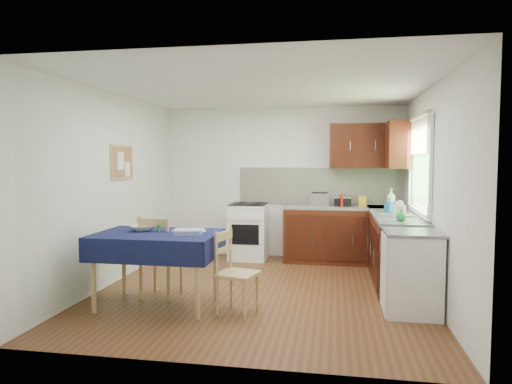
% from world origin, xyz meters
% --- Properties ---
extents(floor, '(4.20, 4.20, 0.00)m').
position_xyz_m(floor, '(0.00, 0.00, 0.00)').
color(floor, '#522A16').
rests_on(floor, ground).
extents(ceiling, '(4.00, 4.20, 0.02)m').
position_xyz_m(ceiling, '(0.00, 0.00, 2.50)').
color(ceiling, silver).
rests_on(ceiling, wall_back).
extents(wall_back, '(4.00, 0.02, 2.50)m').
position_xyz_m(wall_back, '(0.00, 2.10, 1.25)').
color(wall_back, white).
rests_on(wall_back, ground).
extents(wall_front, '(4.00, 0.02, 2.50)m').
position_xyz_m(wall_front, '(0.00, -2.10, 1.25)').
color(wall_front, white).
rests_on(wall_front, ground).
extents(wall_left, '(0.02, 4.20, 2.50)m').
position_xyz_m(wall_left, '(-2.00, 0.00, 1.25)').
color(wall_left, silver).
rests_on(wall_left, ground).
extents(wall_right, '(0.02, 4.20, 2.50)m').
position_xyz_m(wall_right, '(2.00, 0.00, 1.25)').
color(wall_right, white).
rests_on(wall_right, ground).
extents(base_cabinets, '(1.90, 2.30, 0.86)m').
position_xyz_m(base_cabinets, '(1.36, 1.26, 0.43)').
color(base_cabinets, '#331208').
rests_on(base_cabinets, ground).
extents(worktop_back, '(1.90, 0.60, 0.04)m').
position_xyz_m(worktop_back, '(1.05, 1.80, 0.88)').
color(worktop_back, slate).
rests_on(worktop_back, base_cabinets).
extents(worktop_right, '(0.60, 1.70, 0.04)m').
position_xyz_m(worktop_right, '(1.70, 0.65, 0.88)').
color(worktop_right, slate).
rests_on(worktop_right, base_cabinets).
extents(worktop_corner, '(0.60, 0.60, 0.04)m').
position_xyz_m(worktop_corner, '(1.70, 1.80, 0.88)').
color(worktop_corner, slate).
rests_on(worktop_corner, base_cabinets).
extents(splashback, '(2.70, 0.02, 0.60)m').
position_xyz_m(splashback, '(0.65, 2.08, 1.20)').
color(splashback, white).
rests_on(splashback, wall_back).
extents(upper_cabinets, '(1.20, 0.85, 0.70)m').
position_xyz_m(upper_cabinets, '(1.52, 1.80, 1.85)').
color(upper_cabinets, '#331208').
rests_on(upper_cabinets, wall_back).
extents(stove, '(0.60, 0.61, 0.92)m').
position_xyz_m(stove, '(-0.50, 1.80, 0.46)').
color(stove, white).
rests_on(stove, ground).
extents(window, '(0.04, 1.48, 1.26)m').
position_xyz_m(window, '(1.97, 0.70, 1.65)').
color(window, '#305E26').
rests_on(window, wall_right).
extents(fridge, '(0.58, 0.60, 0.89)m').
position_xyz_m(fridge, '(1.70, -0.55, 0.44)').
color(fridge, white).
rests_on(fridge, ground).
extents(corkboard, '(0.04, 0.62, 0.47)m').
position_xyz_m(corkboard, '(-1.97, 0.30, 1.60)').
color(corkboard, '#A38851').
rests_on(corkboard, wall_left).
extents(dining_table, '(1.35, 0.92, 0.82)m').
position_xyz_m(dining_table, '(-1.06, -0.75, 0.72)').
color(dining_table, '#0D1437').
rests_on(dining_table, ground).
extents(chair_far, '(0.47, 0.47, 0.98)m').
position_xyz_m(chair_far, '(-1.15, -0.47, 0.52)').
color(chair_far, '#A38851').
rests_on(chair_far, ground).
extents(chair_near, '(0.48, 0.48, 0.88)m').
position_xyz_m(chair_near, '(-0.16, -0.84, 0.47)').
color(chair_near, '#A38851').
rests_on(chair_near, ground).
extents(toaster, '(0.29, 0.18, 0.22)m').
position_xyz_m(toaster, '(0.66, 1.75, 1.00)').
color(toaster, '#B2B2B7').
rests_on(toaster, worktop_back).
extents(sandwich_press, '(0.26, 0.23, 0.15)m').
position_xyz_m(sandwich_press, '(1.01, 1.83, 0.98)').
color(sandwich_press, black).
rests_on(sandwich_press, worktop_back).
extents(sauce_bottle, '(0.05, 0.05, 0.20)m').
position_xyz_m(sauce_bottle, '(1.00, 1.67, 1.00)').
color(sauce_bottle, '#B31B0E').
rests_on(sauce_bottle, worktop_back).
extents(yellow_packet, '(0.12, 0.08, 0.16)m').
position_xyz_m(yellow_packet, '(1.33, 1.89, 0.98)').
color(yellow_packet, gold).
rests_on(yellow_packet, worktop_back).
extents(dish_rack, '(0.41, 0.31, 0.19)m').
position_xyz_m(dish_rack, '(1.69, 0.64, 0.92)').
color(dish_rack, gray).
rests_on(dish_rack, worktop_right).
extents(kettle, '(0.15, 0.15, 0.25)m').
position_xyz_m(kettle, '(1.67, 0.19, 1.01)').
color(kettle, white).
rests_on(kettle, worktop_right).
extents(cup, '(0.15, 0.15, 0.11)m').
position_xyz_m(cup, '(1.74, 1.69, 0.95)').
color(cup, silver).
rests_on(cup, worktop_back).
extents(soap_bottle_a, '(0.16, 0.16, 0.33)m').
position_xyz_m(soap_bottle_a, '(1.68, 1.16, 1.06)').
color(soap_bottle_a, white).
rests_on(soap_bottle_a, worktop_right).
extents(soap_bottle_b, '(0.13, 0.13, 0.21)m').
position_xyz_m(soap_bottle_b, '(1.63, 0.99, 1.00)').
color(soap_bottle_b, '#1B659E').
rests_on(soap_bottle_b, worktop_right).
extents(soap_bottle_c, '(0.17, 0.17, 0.16)m').
position_xyz_m(soap_bottle_c, '(1.67, 0.13, 0.98)').
color(soap_bottle_c, green).
rests_on(soap_bottle_c, worktop_right).
extents(plate_bowl, '(0.33, 0.33, 0.06)m').
position_xyz_m(plate_bowl, '(-1.29, -0.63, 0.85)').
color(plate_bowl, '#EDE5C2').
rests_on(plate_bowl, dining_table).
extents(book, '(0.25, 0.28, 0.02)m').
position_xyz_m(book, '(-0.72, -0.61, 0.83)').
color(book, white).
rests_on(book, dining_table).
extents(spice_jar, '(0.04, 0.04, 0.08)m').
position_xyz_m(spice_jar, '(-1.07, -0.67, 0.86)').
color(spice_jar, '#25872A').
rests_on(spice_jar, dining_table).
extents(tea_towel, '(0.34, 0.28, 0.05)m').
position_xyz_m(tea_towel, '(-0.69, -0.78, 0.85)').
color(tea_towel, '#2A4C9A').
rests_on(tea_towel, dining_table).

